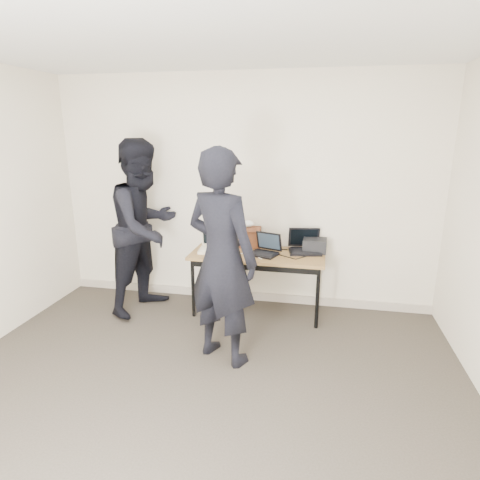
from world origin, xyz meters
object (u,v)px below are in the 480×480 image
(desk, at_px, (257,258))
(laptop_center, at_px, (265,249))
(laptop_right, at_px, (305,247))
(equipment_box, at_px, (315,245))
(person_typist, at_px, (222,259))
(laptop_beige, at_px, (213,247))
(leather_satchel, at_px, (246,237))
(person_observer, at_px, (145,227))

(desk, relative_size, laptop_center, 3.91)
(laptop_center, relative_size, laptop_right, 0.96)
(laptop_center, height_order, equipment_box, laptop_center)
(laptop_center, height_order, laptop_right, laptop_right)
(laptop_right, distance_m, equipment_box, 0.12)
(desk, distance_m, person_typist, 1.07)
(laptop_beige, relative_size, equipment_box, 1.22)
(desk, height_order, laptop_center, laptop_center)
(desk, xyz_separation_m, laptop_right, (0.52, 0.18, 0.12))
(desk, relative_size, equipment_box, 5.76)
(leather_satchel, bearing_deg, laptop_right, -8.41)
(person_typist, bearing_deg, leather_satchel, -65.21)
(equipment_box, bearing_deg, leather_satchel, 177.48)
(person_observer, bearing_deg, desk, -65.10)
(laptop_center, height_order, person_typist, person_typist)
(laptop_beige, bearing_deg, leather_satchel, 28.40)
(person_observer, bearing_deg, laptop_center, -65.57)
(desk, xyz_separation_m, equipment_box, (0.63, 0.19, 0.13))
(person_observer, bearing_deg, laptop_right, -61.09)
(laptop_right, bearing_deg, equipment_box, -0.52)
(person_typist, height_order, person_observer, person_observer)
(laptop_right, bearing_deg, laptop_center, -165.76)
(person_observer, bearing_deg, equipment_box, -61.17)
(leather_satchel, bearing_deg, person_observer, -166.73)
(equipment_box, height_order, person_observer, person_observer)
(desk, relative_size, laptop_beige, 4.71)
(laptop_center, bearing_deg, equipment_box, 39.57)
(laptop_beige, bearing_deg, laptop_center, -5.60)
(laptop_beige, bearing_deg, desk, -5.27)
(laptop_center, height_order, leather_satchel, leather_satchel)
(person_typist, bearing_deg, person_observer, -14.25)
(desk, distance_m, equipment_box, 0.67)
(laptop_center, relative_size, leather_satchel, 1.04)
(equipment_box, bearing_deg, laptop_beige, -170.44)
(desk, relative_size, laptop_right, 3.77)
(laptop_beige, distance_m, laptop_center, 0.61)
(desk, height_order, laptop_right, laptop_right)
(laptop_beige, relative_size, person_observer, 0.16)
(laptop_center, bearing_deg, leather_satchel, 158.90)
(leather_satchel, relative_size, person_observer, 0.19)
(laptop_beige, bearing_deg, person_typist, -76.12)
(person_observer, bearing_deg, laptop_beige, -61.65)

